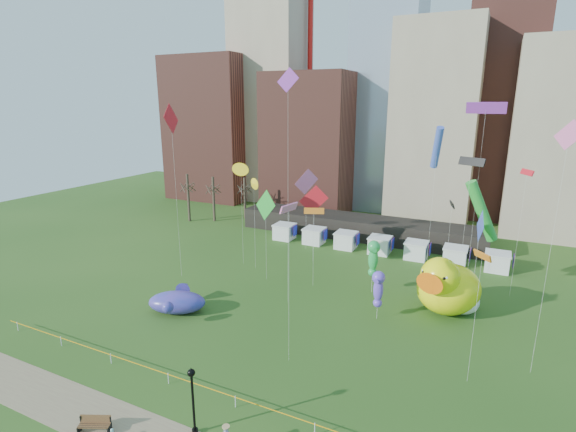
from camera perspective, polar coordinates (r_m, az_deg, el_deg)
The scene contains 31 objects.
ground at distance 33.40m, azimuth -6.92°, elevation -23.70°, with size 160.00×160.00×0.00m, color #224916.
skyline at distance 83.69m, azimuth 17.99°, elevation 14.61°, with size 101.00×23.00×68.00m.
pavilion at distance 69.08m, azimuth 9.22°, elevation -1.46°, with size 38.00×6.00×3.20m, color black.
vendor_tents at distance 62.45m, azimuth 12.00°, elevation -3.84°, with size 33.24×2.80×2.40m.
bare_trees at distance 78.49m, azimuth -9.63°, elevation 2.30°, with size 8.44×6.44×8.50m.
caution_tape at distance 32.98m, azimuth -6.96°, elevation -22.78°, with size 50.00×0.06×0.90m.
big_duck at distance 46.57m, azimuth 20.18°, elevation -8.67°, with size 8.02×9.03×6.33m.
small_duck at distance 47.65m, azimuth 22.09°, elevation -10.11°, with size 3.60×4.54×3.35m.
seahorse_green at distance 48.63m, azimuth 11.16°, elevation -5.13°, with size 1.79×2.02×6.12m.
seahorse_purple at distance 43.24m, azimuth 11.80°, elevation -9.04°, with size 1.30×1.62×5.04m.
whale_inflatable at distance 46.15m, azimuth -14.34°, elevation -10.78°, with size 6.51×7.13×2.54m.
park_bench at distance 33.51m, azimuth -24.10°, elevation -23.68°, with size 2.11×1.43×1.04m.
lamppost at distance 30.09m, azimuth -12.46°, elevation -21.87°, with size 0.50×0.50×4.79m.
kite_0 at distance 51.23m, azimuth -15.13°, elevation 11.96°, with size 0.81×3.31×20.59m.
kite_1 at distance 60.88m, azimuth 2.45°, elevation 4.48°, with size 2.47×2.67×11.70m.
kite_2 at distance 46.71m, azimuth 23.03°, elevation 6.49°, with size 2.56×1.51×15.43m.
kite_3 at distance 50.11m, azimuth -2.98°, elevation 1.38°, with size 3.41×1.62×11.04m.
kite_4 at distance 53.29m, azimuth -4.53°, elevation 4.19°, with size 1.27×0.96×11.71m.
kite_5 at distance 49.63m, azimuth 19.03°, elevation 8.51°, with size 1.59×2.86×18.32m.
kite_6 at distance 48.17m, azimuth 3.45°, elevation 0.61°, with size 2.19×1.18×9.34m.
kite_7 at distance 53.74m, azimuth 24.63°, elevation 12.73°, with size 4.15×0.68×20.71m.
kite_8 at distance 50.69m, azimuth 28.94°, elevation 4.86°, with size 1.26×1.79×14.06m.
kite_9 at distance 35.70m, azimuth 32.94°, elevation 7.98°, with size 1.73×1.32×19.62m.
kite_10 at distance 50.02m, azimuth 20.79°, elevation 1.33°, with size 0.81×1.93×10.30m.
kite_11 at distance 52.26m, azimuth 24.14°, elevation 0.60°, with size 4.26×2.71×12.58m.
kite_12 at distance 54.95m, azimuth -6.24°, elevation 6.10°, with size 1.68×0.27×13.36m.
kite_13 at distance 49.96m, azimuth 23.99°, elevation -1.29°, with size 0.79×3.55×9.84m.
kite_14 at distance 33.69m, azimuth 24.20°, elevation -4.99°, with size 1.30×1.40×10.47m.
kite_15 at distance 42.33m, azimuth -0.00°, elevation 16.39°, with size 2.27×0.04×23.84m.
kite_16 at distance 56.15m, azimuth 3.40°, elevation 2.12°, with size 3.67×1.18×10.38m.
kite_17 at distance 32.57m, azimuth 0.11°, elevation 0.83°, with size 0.68×1.98×13.32m.
Camera 1 is at (14.63, -21.70, 20.74)m, focal length 27.00 mm.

